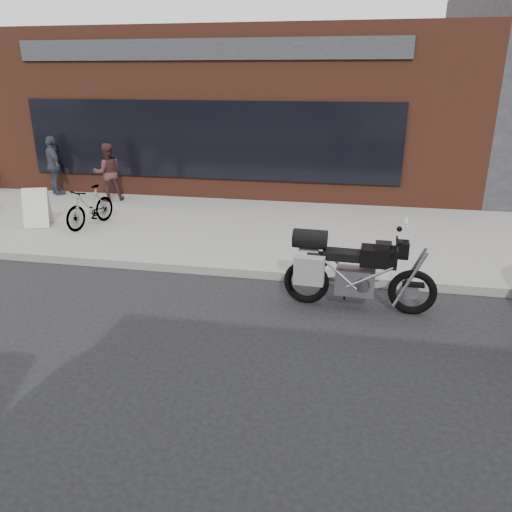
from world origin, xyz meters
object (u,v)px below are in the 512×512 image
at_px(sandwich_sign, 37,207).
at_px(motorcycle, 349,270).
at_px(cafe_patron_left, 108,172).
at_px(cafe_patron_right, 54,166).
at_px(bicycle_rear, 90,207).

bearing_deg(sandwich_sign, motorcycle, -40.38).
relative_size(sandwich_sign, cafe_patron_left, 0.56).
distance_m(cafe_patron_left, cafe_patron_right, 1.83).
xyz_separation_m(bicycle_rear, sandwich_sign, (-1.16, -0.20, -0.01)).
distance_m(motorcycle, cafe_patron_right, 9.79).
bearing_deg(cafe_patron_left, motorcycle, 107.00).
height_order(motorcycle, cafe_patron_right, cafe_patron_right).
bearing_deg(cafe_patron_right, motorcycle, -171.31).
relative_size(motorcycle, cafe_patron_left, 1.50).
bearing_deg(motorcycle, cafe_patron_left, 144.63).
xyz_separation_m(motorcycle, cafe_patron_left, (-6.35, 5.06, 0.29)).
relative_size(motorcycle, cafe_patron_right, 1.40).
relative_size(motorcycle, bicycle_rear, 1.54).
bearing_deg(cafe_patron_left, cafe_patron_right, -46.29).
relative_size(cafe_patron_left, cafe_patron_right, 0.93).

